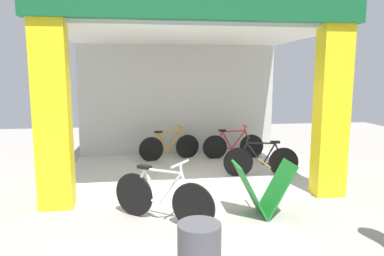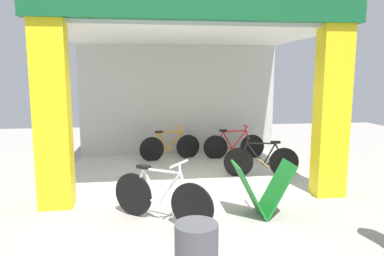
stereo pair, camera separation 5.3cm
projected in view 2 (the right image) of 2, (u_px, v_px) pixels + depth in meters
ground_plane at (199, 201)px, 6.20m from camera, size 18.61×18.61×0.00m
shop_facade at (187, 84)px, 7.72m from camera, size 5.51×4.05×3.73m
bicycle_inside_0 at (170, 147)px, 9.13m from camera, size 1.58×0.50×0.89m
bicycle_inside_1 at (234, 146)px, 9.25m from camera, size 1.61×0.44×0.89m
bicycle_inside_2 at (261, 161)px, 7.61m from camera, size 1.61×0.44×0.89m
bicycle_parked_0 at (161, 197)px, 5.26m from camera, size 1.42×1.05×0.95m
sandwich_board_sign at (262, 189)px, 5.50m from camera, size 0.91×0.56×0.86m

